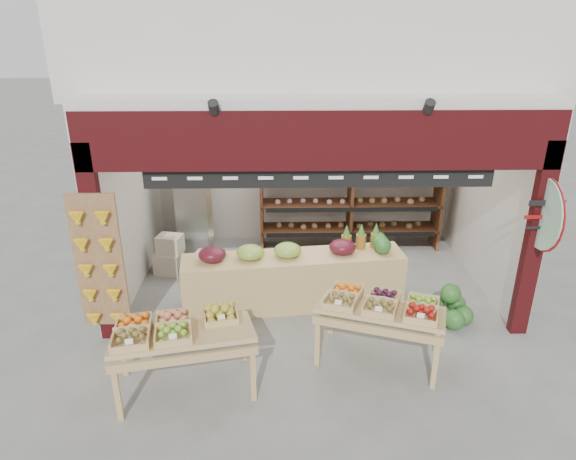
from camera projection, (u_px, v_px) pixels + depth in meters
The scene contains 11 objects.
ground at pixel (311, 294), 7.93m from camera, with size 60.00×60.00×0.00m, color #62625E.
shop_structure at pixel (309, 20), 7.91m from camera, with size 6.36×5.12×5.40m.
banana_board at pixel (99, 266), 6.37m from camera, with size 0.60×0.15×1.80m.
gift_sign at pixel (544, 214), 6.25m from camera, with size 0.04×0.93×0.92m.
back_shelving at pixel (351, 186), 9.13m from camera, with size 3.25×0.53×1.98m.
refrigerator at pixel (194, 210), 9.07m from camera, with size 0.63×0.63×1.62m, color silver.
cardboard_stack at pixel (184, 260), 8.49m from camera, with size 1.06×0.77×0.68m.
mid_counter at pixel (293, 278), 7.49m from camera, with size 3.25×1.00×1.02m.
display_table_left at pixel (173, 330), 5.67m from camera, with size 1.69×1.15×1.00m.
display_table_right at pixel (382, 306), 6.17m from camera, with size 1.69×1.28×0.97m.
watermelon_pile at pixel (447, 309), 7.20m from camera, with size 0.70×0.70×0.55m.
Camera 1 is at (-0.49, -6.92, 3.99)m, focal length 32.00 mm.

